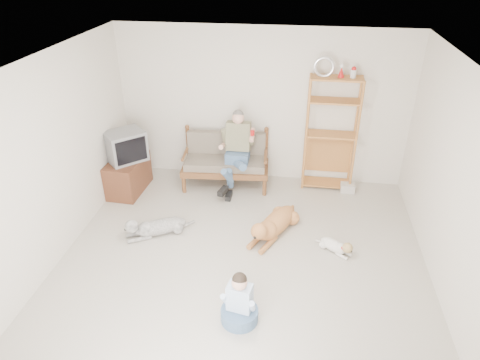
% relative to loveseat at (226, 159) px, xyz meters
% --- Properties ---
extents(floor, '(5.50, 5.50, 0.00)m').
position_rel_loveseat_xyz_m(floor, '(0.58, -2.37, -0.49)').
color(floor, beige).
rests_on(floor, ground).
extents(ceiling, '(5.50, 5.50, 0.00)m').
position_rel_loveseat_xyz_m(ceiling, '(0.58, -2.37, 2.21)').
color(ceiling, white).
rests_on(ceiling, ground).
extents(wall_back, '(5.00, 0.00, 5.00)m').
position_rel_loveseat_xyz_m(wall_back, '(0.58, 0.38, 0.86)').
color(wall_back, beige).
rests_on(wall_back, ground).
extents(wall_left, '(0.00, 5.50, 5.50)m').
position_rel_loveseat_xyz_m(wall_left, '(-1.92, -2.37, 0.86)').
color(wall_left, beige).
rests_on(wall_left, ground).
extents(wall_right, '(0.00, 5.50, 5.50)m').
position_rel_loveseat_xyz_m(wall_right, '(3.08, -2.37, 0.86)').
color(wall_right, beige).
rests_on(wall_right, ground).
extents(loveseat, '(1.55, 0.81, 0.95)m').
position_rel_loveseat_xyz_m(loveseat, '(0.00, 0.00, 0.00)').
color(loveseat, brown).
rests_on(loveseat, ground).
extents(man, '(0.54, 0.77, 1.25)m').
position_rel_loveseat_xyz_m(man, '(0.20, -0.24, 0.17)').
color(man, slate).
rests_on(man, loveseat).
extents(etagere, '(0.88, 0.38, 2.29)m').
position_rel_loveseat_xyz_m(etagere, '(1.77, 0.18, 0.53)').
color(etagere, '#BB753A').
rests_on(etagere, ground).
extents(book_stack, '(0.24, 0.17, 0.15)m').
position_rel_loveseat_xyz_m(book_stack, '(2.15, 0.01, -0.41)').
color(book_stack, silver).
rests_on(book_stack, ground).
extents(tv_stand, '(0.55, 0.93, 0.60)m').
position_rel_loveseat_xyz_m(tv_stand, '(-1.65, -0.48, -0.19)').
color(tv_stand, brown).
rests_on(tv_stand, ground).
extents(crt_tv, '(0.78, 0.77, 0.51)m').
position_rel_loveseat_xyz_m(crt_tv, '(-1.62, -0.48, 0.37)').
color(crt_tv, slate).
rests_on(crt_tv, tv_stand).
extents(wall_outlet, '(0.12, 0.02, 0.08)m').
position_rel_loveseat_xyz_m(wall_outlet, '(-0.67, 0.37, -0.19)').
color(wall_outlet, silver).
rests_on(wall_outlet, ground).
extents(golden_retriever, '(0.71, 1.28, 0.42)m').
position_rel_loveseat_xyz_m(golden_retriever, '(0.95, -1.42, -0.32)').
color(golden_retriever, '#C88045').
rests_on(golden_retriever, ground).
extents(shaggy_dog, '(0.98, 0.65, 0.33)m').
position_rel_loveseat_xyz_m(shaggy_dog, '(-0.80, -1.68, -0.35)').
color(shaggy_dog, silver).
rests_on(shaggy_dog, ground).
extents(terrier, '(0.54, 0.43, 0.23)m').
position_rel_loveseat_xyz_m(terrier, '(1.88, -1.72, -0.39)').
color(terrier, white).
rests_on(terrier, ground).
extents(child, '(0.44, 0.44, 0.69)m').
position_rel_loveseat_xyz_m(child, '(0.69, -3.13, -0.24)').
color(child, slate).
rests_on(child, ground).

